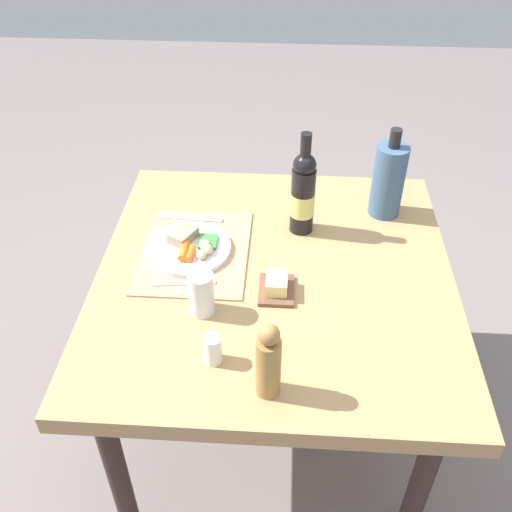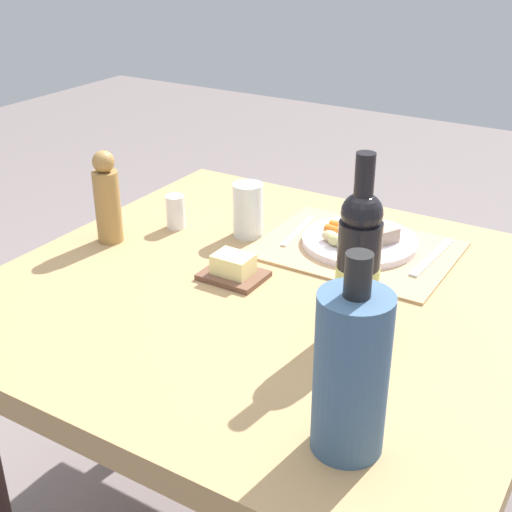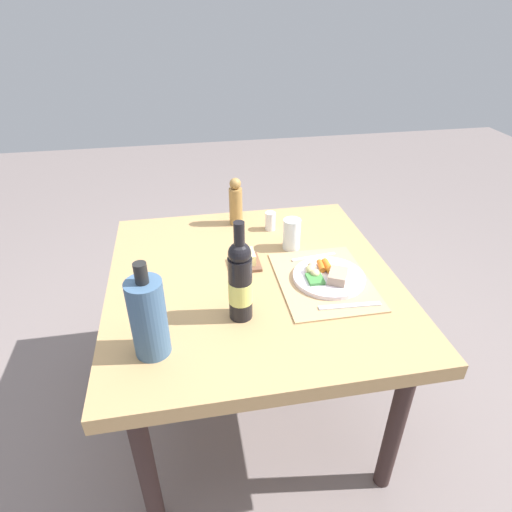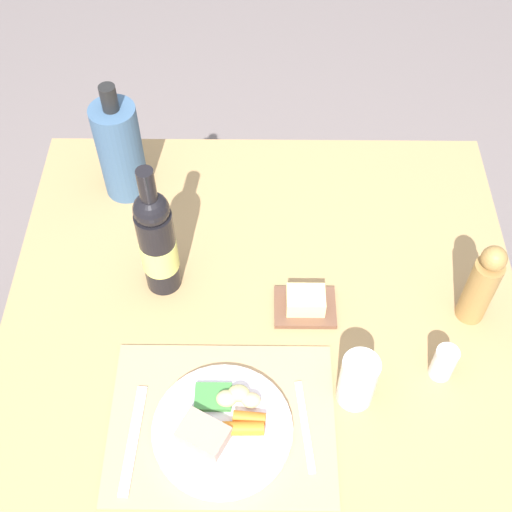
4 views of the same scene
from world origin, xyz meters
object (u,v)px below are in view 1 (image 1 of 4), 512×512
object	(u,v)px
butter_dish	(277,286)
cooler_bottle	(388,180)
pepper_mill	(268,362)
salt_shaker	(213,349)
fork	(191,218)
wine_bottle	(303,193)
knife	(184,283)
water_tumbler	(201,296)
dining_table	(274,290)
dinner_plate	(189,247)

from	to	relation	value
butter_dish	cooler_bottle	bearing A→B (deg)	140.40
pepper_mill	salt_shaker	bearing A→B (deg)	-121.19
fork	wine_bottle	size ratio (longest dim) A/B	0.62
knife	salt_shaker	distance (m)	0.30
fork	butter_dish	distance (m)	0.44
cooler_bottle	water_tumbler	world-z (taller)	cooler_bottle
water_tumbler	butter_dish	world-z (taller)	water_tumbler
salt_shaker	wine_bottle	bearing A→B (deg)	159.10
dining_table	wine_bottle	size ratio (longest dim) A/B	3.21
cooler_bottle	salt_shaker	distance (m)	0.85
butter_dish	knife	bearing A→B (deg)	-92.02
dining_table	salt_shaker	bearing A→B (deg)	-21.79
dinner_plate	cooler_bottle	distance (m)	0.68
wine_bottle	salt_shaker	bearing A→B (deg)	-20.90
water_tumbler	knife	bearing A→B (deg)	-145.66
water_tumbler	cooler_bottle	bearing A→B (deg)	132.89
dinner_plate	knife	bearing A→B (deg)	2.74
fork	pepper_mill	distance (m)	0.74
fork	pepper_mill	bearing A→B (deg)	26.18
dining_table	salt_shaker	distance (m)	0.39
dinner_plate	knife	size ratio (longest dim) A/B	1.44
fork	cooler_bottle	size ratio (longest dim) A/B	0.70
dining_table	knife	xyz separation A→B (m)	(0.08, -0.26, 0.08)
fork	salt_shaker	xyz separation A→B (m)	(0.59, 0.15, 0.03)
pepper_mill	wine_bottle	world-z (taller)	wine_bottle
cooler_bottle	butter_dish	xyz separation A→B (m)	(0.42, -0.35, -0.11)
pepper_mill	water_tumbler	world-z (taller)	pepper_mill
pepper_mill	dinner_plate	bearing A→B (deg)	-152.63
dining_table	butter_dish	distance (m)	0.13
dinner_plate	butter_dish	bearing A→B (deg)	59.14
dining_table	butter_dish	bearing A→B (deg)	5.19
dinner_plate	salt_shaker	size ratio (longest dim) A/B	3.21
fork	butter_dish	world-z (taller)	butter_dish
cooler_bottle	pepper_mill	bearing A→B (deg)	-24.94
pepper_mill	butter_dish	distance (m)	0.36
butter_dish	dining_table	bearing A→B (deg)	-174.81
dinner_plate	water_tumbler	distance (m)	0.27
knife	wine_bottle	xyz separation A→B (m)	(-0.30, 0.34, 0.13)
knife	butter_dish	distance (m)	0.27
salt_shaker	dinner_plate	bearing A→B (deg)	-163.56
cooler_bottle	water_tumbler	xyz separation A→B (m)	(0.51, -0.55, -0.07)
fork	salt_shaker	bearing A→B (deg)	17.24
water_tumbler	wine_bottle	distance (m)	0.48
butter_dish	salt_shaker	xyz separation A→B (m)	(0.26, -0.15, 0.02)
fork	water_tumbler	distance (m)	0.43
water_tumbler	butter_dish	distance (m)	0.22
wine_bottle	salt_shaker	world-z (taller)	wine_bottle
pepper_mill	water_tumbler	size ratio (longest dim) A/B	1.69
dinner_plate	water_tumbler	bearing A→B (deg)	16.42
water_tumbler	salt_shaker	world-z (taller)	water_tumbler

